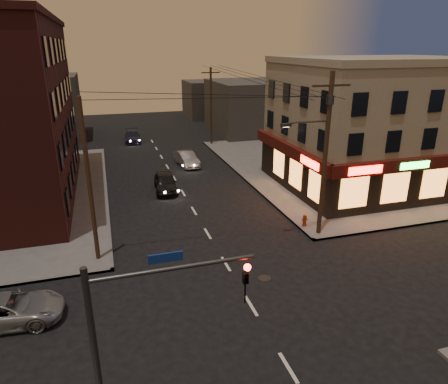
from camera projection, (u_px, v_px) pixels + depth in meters
name	position (u px, v px, depth m)	size (l,w,h in m)	color
ground	(251.00, 306.00, 18.68)	(120.00, 120.00, 0.00)	black
sidewalk_ne	(351.00, 165.00, 40.65)	(24.00, 28.00, 0.15)	#514F4C
pizza_building	(375.00, 124.00, 33.27)	(15.85, 12.85, 10.50)	tan
bg_building_ne_a	(250.00, 107.00, 55.44)	(10.00, 12.00, 7.00)	#3F3D3A
bg_building_nw	(43.00, 107.00, 51.47)	(9.00, 10.00, 8.00)	#3F3D3A
bg_building_ne_b	(210.00, 99.00, 67.64)	(8.00, 8.00, 6.00)	#3F3D3A
utility_pole_main	(324.00, 148.00, 23.74)	(4.20, 0.44, 10.00)	#382619
utility_pole_far	(211.00, 107.00, 47.69)	(0.26, 0.26, 9.00)	#382619
utility_pole_west	(89.00, 183.00, 21.06)	(0.24, 0.24, 9.00)	#382619
traffic_signal	(134.00, 335.00, 10.70)	(4.49, 0.32, 6.47)	#333538
suv_cross	(7.00, 310.00, 17.32)	(2.18, 4.74, 1.32)	gray
sedan_near	(165.00, 182.00, 33.30)	(1.77, 4.40, 1.50)	black
sedan_mid	(187.00, 159.00, 40.35)	(1.51, 4.32, 1.42)	slate
sedan_far	(132.00, 136.00, 50.49)	(1.93, 4.75, 1.38)	#181A31
fire_hydrant	(305.00, 220.00, 26.48)	(0.37, 0.37, 0.83)	#9D2D0E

